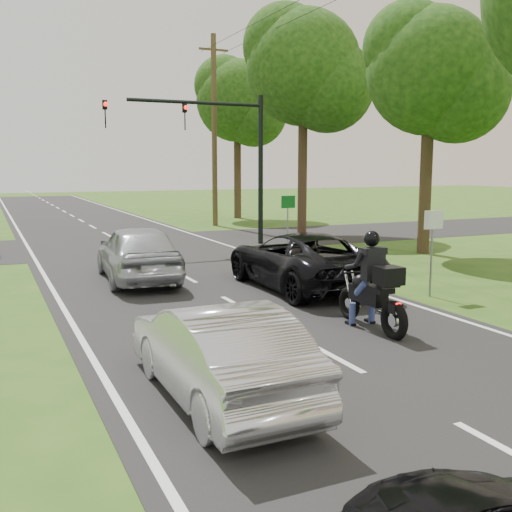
# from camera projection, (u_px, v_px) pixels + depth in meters

# --- Properties ---
(ground) EXTENTS (140.00, 140.00, 0.00)m
(ground) POSITION_uv_depth(u_px,v_px,m) (330.00, 356.00, 10.14)
(ground) COLOR #2D5317
(ground) RESTS_ON ground
(road) EXTENTS (8.00, 100.00, 0.01)m
(road) POSITION_uv_depth(u_px,v_px,m) (166.00, 266.00, 19.14)
(road) COLOR black
(road) RESTS_ON ground
(cross_road) EXTENTS (60.00, 7.00, 0.01)m
(cross_road) POSITION_uv_depth(u_px,v_px,m) (125.00, 244.00, 24.54)
(cross_road) COLOR black
(cross_road) RESTS_ON ground
(motorcycle_rider) EXTENTS (0.65, 2.29, 1.98)m
(motorcycle_rider) POSITION_uv_depth(u_px,v_px,m) (373.00, 291.00, 11.65)
(motorcycle_rider) COLOR black
(motorcycle_rider) RESTS_ON ground
(dark_suv) EXTENTS (2.49, 5.30, 1.46)m
(dark_suv) POSITION_uv_depth(u_px,v_px,m) (300.00, 260.00, 15.72)
(dark_suv) COLOR black
(dark_suv) RESTS_ON road
(silver_sedan) EXTENTS (1.45, 4.07, 1.34)m
(silver_sedan) POSITION_uv_depth(u_px,v_px,m) (218.00, 351.00, 8.15)
(silver_sedan) COLOR silver
(silver_sedan) RESTS_ON road
(silver_suv) EXTENTS (2.20, 4.80, 1.60)m
(silver_suv) POSITION_uv_depth(u_px,v_px,m) (138.00, 252.00, 16.63)
(silver_suv) COLOR #AFB3B8
(silver_suv) RESTS_ON road
(traffic_signal) EXTENTS (6.38, 0.44, 6.00)m
(traffic_signal) POSITION_uv_depth(u_px,v_px,m) (218.00, 142.00, 23.49)
(traffic_signal) COLOR black
(traffic_signal) RESTS_ON ground
(utility_pole_far) EXTENTS (1.60, 0.28, 10.00)m
(utility_pole_far) POSITION_uv_depth(u_px,v_px,m) (214.00, 130.00, 31.73)
(utility_pole_far) COLOR brown
(utility_pole_far) RESTS_ON ground
(sign_white) EXTENTS (0.55, 0.07, 2.12)m
(sign_white) POSITION_uv_depth(u_px,v_px,m) (433.00, 232.00, 14.51)
(sign_white) COLOR slate
(sign_white) RESTS_ON ground
(sign_green) EXTENTS (0.55, 0.07, 2.12)m
(sign_green) POSITION_uv_depth(u_px,v_px,m) (288.00, 210.00, 21.79)
(sign_green) COLOR slate
(sign_green) RESTS_ON ground
(tree_row_c) EXTENTS (4.80, 4.65, 8.76)m
(tree_row_c) POSITION_uv_depth(u_px,v_px,m) (439.00, 79.00, 21.13)
(tree_row_c) COLOR #332316
(tree_row_c) RESTS_ON ground
(tree_row_d) EXTENTS (5.76, 5.58, 10.45)m
(tree_row_d) POSITION_uv_depth(u_px,v_px,m) (312.00, 74.00, 27.85)
(tree_row_d) COLOR #332316
(tree_row_d) RESTS_ON ground
(tree_row_e) EXTENTS (5.28, 5.12, 9.61)m
(tree_row_e) POSITION_uv_depth(u_px,v_px,m) (243.00, 105.00, 36.21)
(tree_row_e) COLOR #332316
(tree_row_e) RESTS_ON ground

